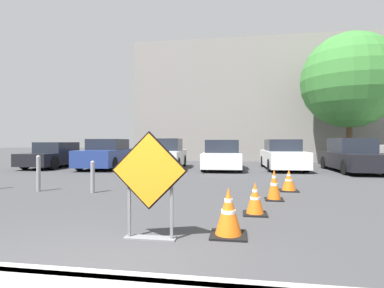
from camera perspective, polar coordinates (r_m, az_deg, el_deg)
ground_plane at (r=12.88m, az=1.20°, el=-5.76°), size 96.00×96.00×0.00m
curb_lip at (r=3.46m, az=-23.87°, el=-22.28°), size 26.52×0.20×0.14m
road_closed_sign at (r=4.35m, az=-8.14°, el=-6.74°), size 1.12×0.20×1.56m
traffic_cone_nearest at (r=4.60m, az=6.96°, el=-12.81°), size 0.54×0.54×0.72m
traffic_cone_second at (r=5.97m, az=11.92°, el=-10.20°), size 0.46×0.46×0.62m
traffic_cone_third at (r=7.49m, az=15.37°, el=-7.49°), size 0.42×0.42×0.76m
traffic_cone_fourth at (r=8.95m, az=17.96°, el=-6.65°), size 0.51×0.51×0.61m
parked_car_nearest at (r=17.85m, az=-24.47°, el=-2.01°), size 1.79×4.45×1.36m
parked_car_second at (r=16.35m, az=-15.76°, el=-1.94°), size 2.13×4.70×1.52m
parked_car_third at (r=15.64m, az=-5.25°, el=-2.05°), size 2.12×4.13×1.55m
parked_car_fourth at (r=15.10m, az=5.76°, el=-2.28°), size 1.98×4.19×1.48m
parked_car_fifth at (r=15.75m, az=16.83°, el=-2.12°), size 1.92×4.62×1.50m
parked_car_sixth at (r=15.71m, az=28.12°, el=-2.11°), size 1.85×4.73×1.55m
bollard_nearest at (r=8.65m, az=-18.40°, el=-5.76°), size 0.12×0.12×0.88m
bollard_second at (r=9.50m, az=-27.21°, el=-4.81°), size 0.12×0.12×1.02m
building_facade_backdrop at (r=23.88m, az=11.50°, el=7.62°), size 17.41×5.00×8.72m
street_tree_behind_lot at (r=19.77m, az=27.83°, el=10.61°), size 5.43×5.43×7.61m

